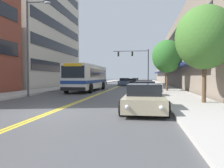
# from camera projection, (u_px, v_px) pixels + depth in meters

# --- Properties ---
(ground_plane) EXTENTS (240.00, 240.00, 0.00)m
(ground_plane) POSITION_uv_depth(u_px,v_px,m) (124.00, 84.00, 46.70)
(ground_plane) COLOR #4C4C4F
(sidewalk_left) EXTENTS (3.20, 106.00, 0.18)m
(sidewalk_left) POSITION_uv_depth(u_px,v_px,m) (91.00, 84.00, 47.72)
(sidewalk_left) COLOR #B2ADA5
(sidewalk_left) RESTS_ON ground_plane
(sidewalk_right) EXTENTS (3.20, 106.00, 0.18)m
(sidewalk_right) POSITION_uv_depth(u_px,v_px,m) (157.00, 84.00, 45.67)
(sidewalk_right) COLOR #B2ADA5
(sidewalk_right) RESTS_ON ground_plane
(centre_line) EXTENTS (0.34, 106.00, 0.01)m
(centre_line) POSITION_uv_depth(u_px,v_px,m) (124.00, 84.00, 46.70)
(centre_line) COLOR yellow
(centre_line) RESTS_ON ground_plane
(office_tower_left) EXTENTS (12.08, 20.24, 25.23)m
(office_tower_left) POSITION_uv_depth(u_px,v_px,m) (25.00, 9.00, 35.49)
(office_tower_left) COLOR beige
(office_tower_left) RESTS_ON ground_plane
(storefront_row_right) EXTENTS (9.10, 68.00, 10.02)m
(storefront_row_right) POSITION_uv_depth(u_px,v_px,m) (187.00, 60.00, 44.66)
(storefront_row_right) COLOR gray
(storefront_row_right) RESTS_ON ground_plane
(city_bus) EXTENTS (2.83, 11.10, 2.96)m
(city_bus) POSITION_uv_depth(u_px,v_px,m) (88.00, 77.00, 25.84)
(city_bus) COLOR silver
(city_bus) RESTS_ON ground_plane
(car_charcoal_parked_left_near) EXTENTS (2.17, 4.51, 1.36)m
(car_charcoal_parked_left_near) POSITION_uv_depth(u_px,v_px,m) (91.00, 83.00, 35.90)
(car_charcoal_parked_left_near) COLOR #232328
(car_charcoal_parked_left_near) RESTS_ON ground_plane
(car_champagne_parked_left_far) EXTENTS (2.21, 4.40, 1.31)m
(car_champagne_parked_left_far) POSITION_uv_depth(u_px,v_px,m) (100.00, 82.00, 43.36)
(car_champagne_parked_left_far) COLOR beige
(car_champagne_parked_left_far) RESTS_ON ground_plane
(car_beige_parked_right_foreground) EXTENTS (2.09, 4.77, 1.31)m
(car_beige_parked_right_foreground) POSITION_uv_depth(u_px,v_px,m) (144.00, 99.00, 10.56)
(car_beige_parked_right_foreground) COLOR #BCAD89
(car_beige_parked_right_foreground) RESTS_ON ground_plane
(car_red_parked_right_mid) EXTENTS (1.98, 4.33, 1.29)m
(car_red_parked_right_mid) POSITION_uv_depth(u_px,v_px,m) (145.00, 90.00, 17.50)
(car_red_parked_right_mid) COLOR maroon
(car_red_parked_right_mid) RESTS_ON ground_plane
(car_white_parked_right_far) EXTENTS (2.09, 4.41, 1.29)m
(car_white_parked_right_far) POSITION_uv_depth(u_px,v_px,m) (145.00, 86.00, 23.72)
(car_white_parked_right_far) COLOR white
(car_white_parked_right_far) RESTS_ON ground_plane
(car_dark_grey_moving_lead) EXTENTS (2.10, 4.44, 1.26)m
(car_dark_grey_moving_lead) POSITION_uv_depth(u_px,v_px,m) (133.00, 82.00, 47.19)
(car_dark_grey_moving_lead) COLOR #38383D
(car_dark_grey_moving_lead) RESTS_ON ground_plane
(car_slate_blue_moving_second) EXTENTS (2.20, 4.68, 1.41)m
(car_slate_blue_moving_second) POSITION_uv_depth(u_px,v_px,m) (124.00, 82.00, 40.92)
(car_slate_blue_moving_second) COLOR #475675
(car_slate_blue_moving_second) RESTS_ON ground_plane
(car_black_moving_third) EXTENTS (2.03, 4.31, 1.33)m
(car_black_moving_third) POSITION_uv_depth(u_px,v_px,m) (135.00, 81.00, 57.80)
(car_black_moving_third) COLOR black
(car_black_moving_third) RESTS_ON ground_plane
(traffic_signal_mast) EXTENTS (7.54, 0.38, 7.45)m
(traffic_signal_mast) POSITION_uv_depth(u_px,v_px,m) (137.00, 59.00, 46.13)
(traffic_signal_mast) COLOR #47474C
(traffic_signal_mast) RESTS_ON ground_plane
(street_lamp_left_near) EXTENTS (2.13, 0.28, 7.95)m
(street_lamp_left_near) POSITION_uv_depth(u_px,v_px,m) (31.00, 40.00, 18.09)
(street_lamp_left_near) COLOR #47474C
(street_lamp_left_near) RESTS_ON ground_plane
(street_tree_right_near) EXTENTS (3.32, 3.32, 5.56)m
(street_tree_right_near) POSITION_uv_depth(u_px,v_px,m) (205.00, 38.00, 12.48)
(street_tree_right_near) COLOR brown
(street_tree_right_near) RESTS_ON sidewalk_right
(street_tree_right_mid) EXTENTS (3.18, 3.18, 5.42)m
(street_tree_right_mid) POSITION_uv_depth(u_px,v_px,m) (167.00, 56.00, 23.29)
(street_tree_right_mid) COLOR brown
(street_tree_right_mid) RESTS_ON sidewalk_right
(fire_hydrant) EXTENTS (0.30, 0.22, 0.82)m
(fire_hydrant) POSITION_uv_depth(u_px,v_px,m) (162.00, 88.00, 19.93)
(fire_hydrant) COLOR #B7B7BC
(fire_hydrant) RESTS_ON sidewalk_right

